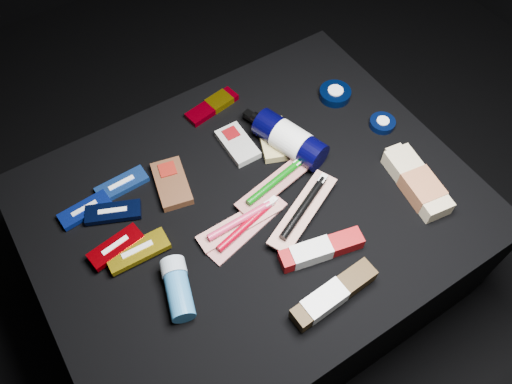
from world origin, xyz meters
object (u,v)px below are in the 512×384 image
lotion_bottle (290,139)px  toothpaste_carton_red (318,251)px  deodorant_stick (178,288)px  bodywash_bottle (418,183)px

lotion_bottle → toothpaste_carton_red: (-0.11, -0.27, -0.02)m
deodorant_stick → bodywash_bottle: bearing=9.7°
bodywash_bottle → lotion_bottle: bearing=134.2°
deodorant_stick → toothpaste_carton_red: size_ratio=0.72×
lotion_bottle → deodorant_stick: 0.44m
bodywash_bottle → deodorant_stick: (-0.58, 0.07, 0.01)m
bodywash_bottle → toothpaste_carton_red: 0.29m
toothpaste_carton_red → bodywash_bottle: bearing=15.7°
lotion_bottle → bodywash_bottle: size_ratio=1.14×
lotion_bottle → deodorant_stick: (-0.40, -0.18, -0.01)m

